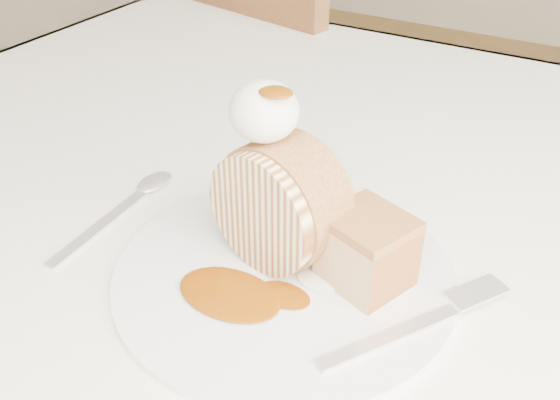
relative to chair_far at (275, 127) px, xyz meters
The scene contains 10 objects.
table 0.74m from the chair_far, 47.66° to the right, with size 1.40×0.90×0.75m.
chair_far is the anchor object (origin of this frame).
plate 0.86m from the chair_far, 58.72° to the right, with size 0.28×0.28×0.01m, color white.
roulade_slice 0.86m from the chair_far, 58.99° to the right, with size 0.10×0.10×0.06m, color #FFEDB1.
cake_chunk 0.89m from the chair_far, 54.30° to the right, with size 0.06×0.06×0.05m, color #B37144.
whipped_cream 0.88m from the chair_far, 59.81° to the right, with size 0.05×0.05×0.05m, color white.
caramel_drizzle 0.91m from the chair_far, 59.18° to the right, with size 0.03×0.02×0.01m, color #773604.
caramel_pool 0.89m from the chair_far, 61.66° to the right, with size 0.09×0.06×0.00m, color #773604, non-canonical shape.
fork 0.94m from the chair_far, 53.99° to the right, with size 0.02×0.17×0.00m, color silver.
spoon 0.81m from the chair_far, 71.36° to the right, with size 0.02×0.16×0.00m, color silver.
Camera 1 is at (0.13, -0.31, 1.09)m, focal length 40.00 mm.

